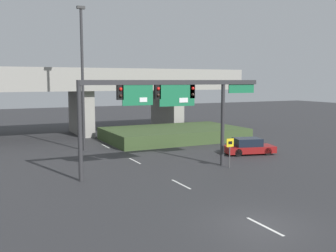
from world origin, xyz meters
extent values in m
plane|color=#2D2D30|center=(0.00, 0.00, 0.00)|extent=(160.00, 160.00, 0.00)
cube|color=silver|center=(0.00, -0.28, 0.00)|extent=(0.14, 2.40, 0.01)
cube|color=silver|center=(0.00, 7.44, 0.00)|extent=(0.14, 2.40, 0.01)
cube|color=silver|center=(0.00, 15.15, 0.00)|extent=(0.14, 2.40, 0.01)
cube|color=silver|center=(0.00, 22.87, 0.00)|extent=(0.14, 2.40, 0.01)
cube|color=silver|center=(0.00, 30.59, 0.00)|extent=(0.14, 2.40, 0.01)
cylinder|color=#2D2D30|center=(-5.28, 10.87, 3.15)|extent=(0.28, 0.28, 6.31)
cylinder|color=#2D2D30|center=(5.28, 10.87, 3.15)|extent=(0.28, 0.28, 6.31)
cube|color=#2D2D30|center=(1.43, 10.87, 6.15)|extent=(13.42, 0.32, 0.32)
cube|color=black|center=(-2.64, 10.87, 5.51)|extent=(0.40, 0.28, 0.95)
sphere|color=red|center=(-2.64, 10.70, 5.73)|extent=(0.22, 0.22, 0.22)
sphere|color=black|center=(-2.64, 10.70, 5.30)|extent=(0.22, 0.22, 0.22)
cube|color=black|center=(0.00, 10.87, 5.51)|extent=(0.40, 0.28, 0.95)
sphere|color=red|center=(0.00, 10.70, 5.73)|extent=(0.22, 0.22, 0.22)
sphere|color=black|center=(0.00, 10.70, 5.30)|extent=(0.22, 0.22, 0.22)
cube|color=black|center=(2.64, 10.87, 5.51)|extent=(0.40, 0.28, 0.95)
sphere|color=red|center=(2.64, 10.70, 5.73)|extent=(0.22, 0.22, 0.22)
sphere|color=black|center=(2.64, 10.70, 5.30)|extent=(0.22, 0.22, 0.22)
cube|color=#196B42|center=(-1.45, 10.77, 5.32)|extent=(2.13, 0.08, 1.34)
cube|color=white|center=(-1.08, 10.72, 5.02)|extent=(0.53, 0.03, 0.29)
cube|color=#196B42|center=(1.45, 10.77, 5.26)|extent=(2.68, 0.08, 1.47)
cube|color=white|center=(1.92, 10.72, 4.93)|extent=(0.67, 0.03, 0.32)
cube|color=#196B42|center=(6.85, 10.81, 5.67)|extent=(2.27, 0.07, 0.64)
cylinder|color=#4C4C4C|center=(5.26, 9.90, 1.10)|extent=(0.08, 0.08, 2.19)
cube|color=yellow|center=(5.26, 9.85, 1.84)|extent=(0.60, 0.03, 0.60)
cube|color=black|center=(5.26, 9.84, 1.84)|extent=(0.33, 0.01, 0.21)
cylinder|color=#2D2D30|center=(-2.40, 21.51, 6.22)|extent=(0.24, 0.24, 12.43)
cube|color=#333333|center=(-2.40, 21.51, 12.55)|extent=(0.70, 0.36, 0.24)
cube|color=gray|center=(0.00, 32.43, 5.93)|extent=(39.35, 8.73, 1.58)
cube|color=gray|center=(0.00, 28.27, 7.17)|extent=(39.35, 0.40, 0.90)
cube|color=gray|center=(0.00, 32.43, 2.57)|extent=(1.40, 6.98, 5.14)
cube|color=gray|center=(11.15, 32.43, 2.57)|extent=(1.40, 6.98, 5.14)
cube|color=#384C28|center=(7.72, 23.68, 0.63)|extent=(14.16, 8.62, 1.26)
cube|color=maroon|center=(9.87, 13.58, 0.44)|extent=(4.56, 2.83, 0.56)
cube|color=black|center=(9.70, 13.62, 1.05)|extent=(2.55, 2.15, 0.66)
cylinder|color=black|center=(11.34, 14.04, 0.32)|extent=(0.67, 0.37, 0.64)
cylinder|color=black|center=(10.94, 12.47, 0.32)|extent=(0.67, 0.37, 0.64)
cylinder|color=black|center=(8.79, 14.69, 0.32)|extent=(0.67, 0.37, 0.64)
cylinder|color=black|center=(8.39, 13.12, 0.32)|extent=(0.67, 0.37, 0.64)
camera|label=1|loc=(-10.95, -13.15, 6.29)|focal=42.00mm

